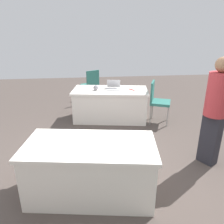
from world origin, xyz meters
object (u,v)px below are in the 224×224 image
(table_mid_left, at_px, (91,169))
(person_attendee_standing, at_px, (216,107))
(table_foreground, at_px, (110,104))
(scissors_red, at_px, (132,90))
(yarn_ball, at_px, (96,88))
(chair_tucked_left, at_px, (91,83))
(chair_near_front, at_px, (157,99))
(laptop_silver, at_px, (113,87))

(table_mid_left, xyz_separation_m, person_attendee_standing, (-1.93, -0.51, 0.59))
(table_foreground, xyz_separation_m, scissors_red, (-0.50, 0.08, 0.37))
(table_mid_left, distance_m, yarn_ball, 2.59)
(table_foreground, relative_size, chair_tucked_left, 1.98)
(chair_near_front, xyz_separation_m, laptop_silver, (0.98, -0.36, 0.22))
(table_foreground, relative_size, scissors_red, 10.38)
(chair_near_front, relative_size, yarn_ball, 8.29)
(table_foreground, bearing_deg, chair_tucked_left, -74.77)
(chair_near_front, height_order, yarn_ball, chair_near_front)
(table_mid_left, xyz_separation_m, chair_tucked_left, (-0.11, -4.11, 0.16))
(table_mid_left, height_order, scissors_red, scissors_red)
(chair_tucked_left, relative_size, yarn_ball, 8.05)
(chair_near_front, xyz_separation_m, yarn_ball, (1.40, -0.30, 0.24))
(table_mid_left, height_order, yarn_ball, yarn_ball)
(chair_near_front, distance_m, person_attendee_standing, 1.81)
(scissors_red, bearing_deg, table_mid_left, -53.39)
(table_mid_left, xyz_separation_m, yarn_ball, (-0.19, -2.55, 0.43))
(chair_near_front, distance_m, yarn_ball, 1.45)
(chair_near_front, relative_size, person_attendee_standing, 0.56)
(laptop_silver, distance_m, scissors_red, 0.44)
(table_mid_left, bearing_deg, table_foreground, -101.73)
(yarn_ball, relative_size, scissors_red, 0.65)
(scissors_red, bearing_deg, laptop_silver, -136.72)
(yarn_ball, bearing_deg, table_foreground, -177.70)
(table_mid_left, relative_size, laptop_silver, 4.85)
(yarn_ball, bearing_deg, laptop_silver, -172.57)
(laptop_silver, relative_size, yarn_ball, 3.10)
(person_attendee_standing, relative_size, scissors_red, 9.55)
(chair_tucked_left, relative_size, scissors_red, 5.23)
(person_attendee_standing, bearing_deg, chair_tucked_left, 176.70)
(person_attendee_standing, bearing_deg, scissors_red, 174.32)
(table_foreground, distance_m, scissors_red, 0.63)
(table_foreground, bearing_deg, yarn_ball, 2.30)
(table_foreground, height_order, laptop_silver, laptop_silver)
(laptop_silver, xyz_separation_m, scissors_red, (-0.42, 0.12, -0.04))
(table_mid_left, height_order, person_attendee_standing, person_attendee_standing)
(person_attendee_standing, xyz_separation_m, scissors_red, (0.90, -1.97, -0.22))
(table_foreground, distance_m, chair_tucked_left, 1.61)
(table_foreground, xyz_separation_m, person_attendee_standing, (-1.40, 2.05, 0.59))
(chair_near_front, xyz_separation_m, person_attendee_standing, (-0.33, 1.74, 0.40))
(table_mid_left, distance_m, person_attendee_standing, 2.08)
(chair_tucked_left, bearing_deg, chair_near_front, -81.10)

